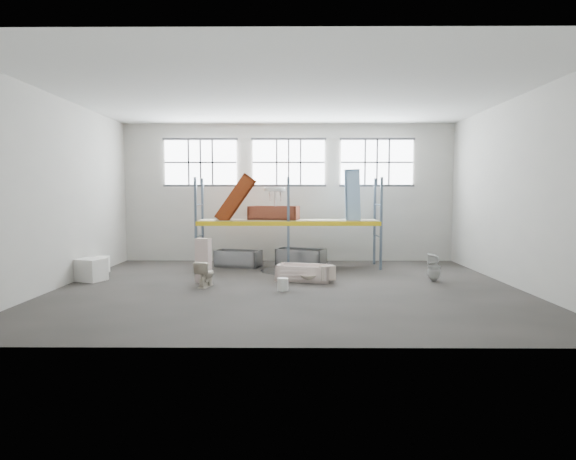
{
  "coord_description": "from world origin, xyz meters",
  "views": [
    {
      "loc": [
        0.1,
        -12.45,
        2.46
      ],
      "look_at": [
        0.0,
        1.5,
        1.4
      ],
      "focal_mm": 29.68,
      "sensor_mm": 36.0,
      "label": 1
    }
  ],
  "objects_px": {
    "cistern_tall": "(203,260)",
    "blue_tub_upright": "(352,196)",
    "steel_tub_left": "(238,258)",
    "toilet_white": "(434,267)",
    "bucket": "(283,284)",
    "rust_tub_flat": "(274,213)",
    "carton_near": "(90,270)",
    "bathtub_beige": "(304,273)",
    "steel_tub_right": "(301,257)",
    "toilet_beige": "(205,274)"
  },
  "relations": [
    {
      "from": "bathtub_beige",
      "to": "rust_tub_flat",
      "type": "relative_size",
      "value": 0.93
    },
    {
      "from": "cistern_tall",
      "to": "rust_tub_flat",
      "type": "bearing_deg",
      "value": 72.58
    },
    {
      "from": "cistern_tall",
      "to": "blue_tub_upright",
      "type": "distance_m",
      "value": 5.59
    },
    {
      "from": "bucket",
      "to": "carton_near",
      "type": "distance_m",
      "value": 5.65
    },
    {
      "from": "bucket",
      "to": "steel_tub_right",
      "type": "bearing_deg",
      "value": 82.57
    },
    {
      "from": "rust_tub_flat",
      "to": "carton_near",
      "type": "relative_size",
      "value": 2.23
    },
    {
      "from": "bathtub_beige",
      "to": "rust_tub_flat",
      "type": "bearing_deg",
      "value": 125.08
    },
    {
      "from": "steel_tub_left",
      "to": "rust_tub_flat",
      "type": "xyz_separation_m",
      "value": [
        1.22,
        -0.03,
        1.54
      ]
    },
    {
      "from": "cistern_tall",
      "to": "steel_tub_left",
      "type": "bearing_deg",
      "value": 92.91
    },
    {
      "from": "cistern_tall",
      "to": "toilet_white",
      "type": "distance_m",
      "value": 6.49
    },
    {
      "from": "rust_tub_flat",
      "to": "bathtub_beige",
      "type": "bearing_deg",
      "value": -69.9
    },
    {
      "from": "bucket",
      "to": "carton_near",
      "type": "height_order",
      "value": "carton_near"
    },
    {
      "from": "blue_tub_upright",
      "to": "bucket",
      "type": "height_order",
      "value": "blue_tub_upright"
    },
    {
      "from": "toilet_white",
      "to": "rust_tub_flat",
      "type": "distance_m",
      "value": 5.53
    },
    {
      "from": "rust_tub_flat",
      "to": "blue_tub_upright",
      "type": "bearing_deg",
      "value": -1.88
    },
    {
      "from": "bathtub_beige",
      "to": "toilet_beige",
      "type": "bearing_deg",
      "value": -146.16
    },
    {
      "from": "blue_tub_upright",
      "to": "bucket",
      "type": "distance_m",
      "value": 5.06
    },
    {
      "from": "cistern_tall",
      "to": "bucket",
      "type": "distance_m",
      "value": 2.54
    },
    {
      "from": "bathtub_beige",
      "to": "toilet_beige",
      "type": "distance_m",
      "value": 2.81
    },
    {
      "from": "rust_tub_flat",
      "to": "carton_near",
      "type": "xyz_separation_m",
      "value": [
        -5.11,
        -2.69,
        -1.5
      ]
    },
    {
      "from": "carton_near",
      "to": "cistern_tall",
      "type": "bearing_deg",
      "value": -3.71
    },
    {
      "from": "toilet_beige",
      "to": "steel_tub_right",
      "type": "height_order",
      "value": "toilet_beige"
    },
    {
      "from": "bathtub_beige",
      "to": "toilet_white",
      "type": "height_order",
      "value": "toilet_white"
    },
    {
      "from": "toilet_beige",
      "to": "cistern_tall",
      "type": "distance_m",
      "value": 0.7
    },
    {
      "from": "toilet_beige",
      "to": "steel_tub_left",
      "type": "xyz_separation_m",
      "value": [
        0.47,
        3.56,
        -0.07
      ]
    },
    {
      "from": "rust_tub_flat",
      "to": "toilet_white",
      "type": "bearing_deg",
      "value": -30.1
    },
    {
      "from": "cistern_tall",
      "to": "blue_tub_upright",
      "type": "height_order",
      "value": "blue_tub_upright"
    },
    {
      "from": "bathtub_beige",
      "to": "toilet_beige",
      "type": "height_order",
      "value": "toilet_beige"
    },
    {
      "from": "bathtub_beige",
      "to": "blue_tub_upright",
      "type": "relative_size",
      "value": 0.88
    },
    {
      "from": "cistern_tall",
      "to": "carton_near",
      "type": "relative_size",
      "value": 1.67
    },
    {
      "from": "carton_near",
      "to": "steel_tub_right",
      "type": "bearing_deg",
      "value": 25.0
    },
    {
      "from": "steel_tub_left",
      "to": "steel_tub_right",
      "type": "height_order",
      "value": "steel_tub_right"
    },
    {
      "from": "cistern_tall",
      "to": "blue_tub_upright",
      "type": "bearing_deg",
      "value": 47.33
    },
    {
      "from": "toilet_white",
      "to": "bucket",
      "type": "height_order",
      "value": "toilet_white"
    },
    {
      "from": "toilet_white",
      "to": "bucket",
      "type": "distance_m",
      "value": 4.46
    },
    {
      "from": "toilet_beige",
      "to": "rust_tub_flat",
      "type": "distance_m",
      "value": 4.18
    },
    {
      "from": "steel_tub_left",
      "to": "rust_tub_flat",
      "type": "distance_m",
      "value": 1.97
    },
    {
      "from": "steel_tub_right",
      "to": "cistern_tall",
      "type": "bearing_deg",
      "value": -132.55
    },
    {
      "from": "toilet_white",
      "to": "rust_tub_flat",
      "type": "xyz_separation_m",
      "value": [
        -4.62,
        2.68,
        1.43
      ]
    },
    {
      "from": "steel_tub_right",
      "to": "bucket",
      "type": "relative_size",
      "value": 5.07
    },
    {
      "from": "steel_tub_right",
      "to": "bucket",
      "type": "bearing_deg",
      "value": -97.43
    },
    {
      "from": "bathtub_beige",
      "to": "bucket",
      "type": "relative_size",
      "value": 4.78
    },
    {
      "from": "bathtub_beige",
      "to": "rust_tub_flat",
      "type": "xyz_separation_m",
      "value": [
        -0.96,
        2.62,
        1.6
      ]
    },
    {
      "from": "toilet_beige",
      "to": "steel_tub_left",
      "type": "distance_m",
      "value": 3.59
    },
    {
      "from": "cistern_tall",
      "to": "bucket",
      "type": "height_order",
      "value": "cistern_tall"
    },
    {
      "from": "steel_tub_left",
      "to": "blue_tub_upright",
      "type": "height_order",
      "value": "blue_tub_upright"
    },
    {
      "from": "bathtub_beige",
      "to": "steel_tub_right",
      "type": "relative_size",
      "value": 0.94
    },
    {
      "from": "rust_tub_flat",
      "to": "carton_near",
      "type": "distance_m",
      "value": 5.97
    },
    {
      "from": "bucket",
      "to": "toilet_white",
      "type": "bearing_deg",
      "value": 17.66
    },
    {
      "from": "toilet_beige",
      "to": "bathtub_beige",
      "type": "bearing_deg",
      "value": -146.31
    }
  ]
}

